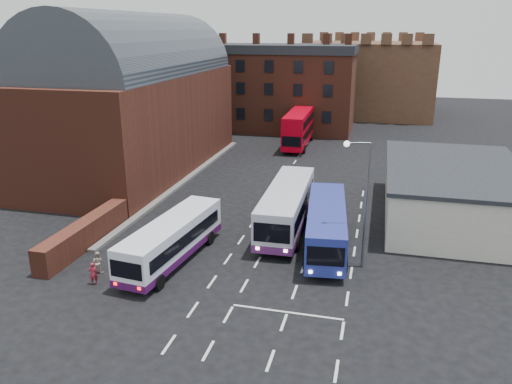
% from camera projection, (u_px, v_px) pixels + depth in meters
% --- Properties ---
extents(ground, '(180.00, 180.00, 0.00)m').
position_uv_depth(ground, '(216.00, 276.00, 30.56)').
color(ground, black).
extents(railway_station, '(12.00, 28.00, 16.00)m').
position_uv_depth(railway_station, '(136.00, 97.00, 51.08)').
color(railway_station, '#602B1E').
rests_on(railway_station, ground).
extents(forecourt_wall, '(1.20, 10.00, 1.80)m').
position_uv_depth(forecourt_wall, '(85.00, 234.00, 34.47)').
color(forecourt_wall, '#602B1E').
rests_on(forecourt_wall, ground).
extents(cream_building, '(10.40, 16.40, 4.25)m').
position_uv_depth(cream_building, '(453.00, 192.00, 39.30)').
color(cream_building, beige).
rests_on(cream_building, ground).
extents(brick_terrace, '(22.00, 10.00, 11.00)m').
position_uv_depth(brick_terrace, '(276.00, 92.00, 72.57)').
color(brick_terrace, brown).
rests_on(brick_terrace, ground).
extents(castle_keep, '(22.00, 22.00, 12.00)m').
position_uv_depth(castle_keep, '(366.00, 78.00, 88.05)').
color(castle_keep, brown).
rests_on(castle_keep, ground).
extents(bus_white_outbound, '(3.41, 10.31, 2.76)m').
position_uv_depth(bus_white_outbound, '(172.00, 238.00, 32.01)').
color(bus_white_outbound, white).
rests_on(bus_white_outbound, ground).
extents(bus_white_inbound, '(3.23, 11.93, 3.24)m').
position_uv_depth(bus_white_inbound, '(287.00, 204.00, 37.20)').
color(bus_white_inbound, silver).
rests_on(bus_white_inbound, ground).
extents(bus_blue, '(3.63, 11.10, 2.97)m').
position_uv_depth(bus_blue, '(326.00, 224.00, 33.98)').
color(bus_blue, navy).
rests_on(bus_blue, ground).
extents(bus_red_double, '(2.96, 11.14, 4.44)m').
position_uv_depth(bus_red_double, '(298.00, 128.00, 62.99)').
color(bus_red_double, '#C50014').
rests_on(bus_red_double, ground).
extents(street_lamp, '(1.63, 0.58, 8.17)m').
position_uv_depth(street_lamp, '(362.00, 193.00, 30.14)').
color(street_lamp, '#55575C').
rests_on(street_lamp, ground).
extents(pedestrian_red, '(0.61, 0.54, 1.41)m').
position_uv_depth(pedestrian_red, '(93.00, 273.00, 29.33)').
color(pedestrian_red, maroon).
rests_on(pedestrian_red, ground).
extents(pedestrian_beige, '(0.70, 0.56, 1.38)m').
position_uv_depth(pedestrian_beige, '(98.00, 262.00, 30.78)').
color(pedestrian_beige, '#C4B29A').
rests_on(pedestrian_beige, ground).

